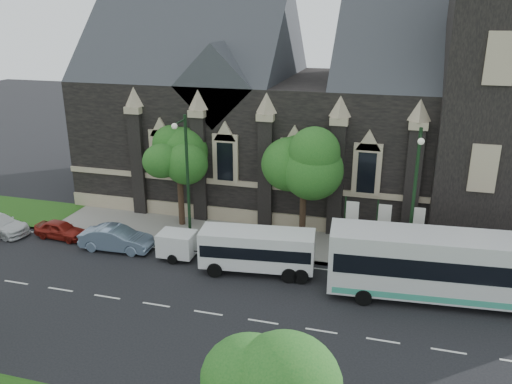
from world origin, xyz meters
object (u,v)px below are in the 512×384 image
(tree_walk_left, at_px, (182,150))
(car_far_red, at_px, (60,230))
(tree_park_east, at_px, (286,375))
(banner_flag_left, at_px, (349,221))
(street_lamp_mid, at_px, (186,175))
(sedan, at_px, (116,239))
(banner_flag_center, at_px, (381,224))
(shuttle_bus, at_px, (258,249))
(tree_walk_right, at_px, (308,158))
(street_lamp_near, at_px, (414,195))
(box_trailer, at_px, (177,244))
(banner_flag_right, at_px, (414,227))
(tour_coach, at_px, (453,266))

(tree_walk_left, height_order, car_far_red, tree_walk_left)
(tree_park_east, relative_size, banner_flag_left, 1.57)
(street_lamp_mid, distance_m, car_far_red, 10.38)
(street_lamp_mid, height_order, sedan, street_lamp_mid)
(sedan, height_order, car_far_red, sedan)
(banner_flag_center, xyz_separation_m, sedan, (-16.84, -3.43, -1.59))
(banner_flag_center, relative_size, shuttle_bus, 0.57)
(banner_flag_center, distance_m, car_far_red, 21.86)
(tree_park_east, xyz_separation_m, banner_flag_center, (2.11, 18.32, -2.24))
(tree_walk_right, height_order, street_lamp_mid, street_lamp_mid)
(tree_park_east, bearing_deg, sedan, 134.68)
(tree_walk_left, distance_m, banner_flag_center, 14.58)
(tree_walk_left, xyz_separation_m, shuttle_bus, (7.07, -5.54, -4.20))
(street_lamp_near, bearing_deg, box_trailer, -173.63)
(tree_park_east, relative_size, banner_flag_right, 1.57)
(shuttle_bus, bearing_deg, tree_park_east, -78.17)
(tree_walk_right, height_order, tree_walk_left, tree_walk_right)
(box_trailer, bearing_deg, car_far_red, 174.47)
(tree_walk_right, distance_m, street_lamp_near, 7.72)
(street_lamp_mid, relative_size, banner_flag_right, 2.25)
(street_lamp_near, bearing_deg, shuttle_bus, -167.52)
(street_lamp_near, bearing_deg, tree_park_east, -103.11)
(shuttle_bus, bearing_deg, banner_flag_right, 16.20)
(tree_walk_left, bearing_deg, tree_park_east, -59.13)
(tree_walk_left, xyz_separation_m, box_trailer, (1.64, -5.19, -4.73))
(tree_park_east, relative_size, car_far_red, 1.70)
(tree_park_east, height_order, tree_walk_left, tree_walk_left)
(sedan, bearing_deg, tree_walk_left, -30.91)
(tree_walk_right, bearing_deg, street_lamp_mid, -153.35)
(street_lamp_near, relative_size, banner_flag_center, 2.25)
(tree_walk_left, relative_size, street_lamp_near, 0.85)
(banner_flag_left, distance_m, sedan, 15.31)
(tree_walk_left, height_order, tour_coach, tree_walk_left)
(street_lamp_near, height_order, box_trailer, street_lamp_near)
(tree_walk_left, height_order, street_lamp_near, street_lamp_near)
(tree_park_east, xyz_separation_m, tree_walk_right, (-2.96, 20.04, 1.20))
(tree_walk_left, height_order, banner_flag_left, tree_walk_left)
(tree_walk_left, distance_m, street_lamp_near, 16.22)
(tree_walk_left, distance_m, car_far_red, 10.14)
(tree_park_east, xyz_separation_m, box_trailer, (-10.33, 14.84, -3.62))
(box_trailer, bearing_deg, tour_coach, -3.85)
(tree_walk_left, relative_size, banner_flag_left, 1.91)
(tree_park_east, height_order, shuttle_bus, tree_park_east)
(tree_walk_right, bearing_deg, tree_park_east, -81.58)
(tour_coach, relative_size, sedan, 2.76)
(street_lamp_near, height_order, street_lamp_mid, same)
(tree_park_east, height_order, box_trailer, tree_park_east)
(tree_walk_left, distance_m, banner_flag_left, 12.66)
(banner_flag_left, relative_size, sedan, 0.83)
(banner_flag_left, relative_size, shuttle_bus, 0.57)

